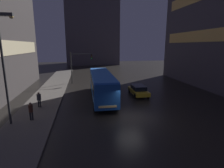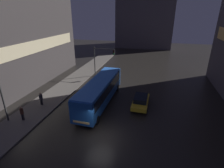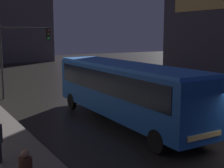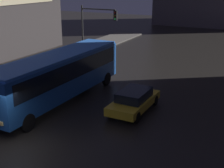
{
  "view_description": "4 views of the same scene",
  "coord_description": "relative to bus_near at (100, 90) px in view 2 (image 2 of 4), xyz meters",
  "views": [
    {
      "loc": [
        -4.34,
        -15.08,
        6.63
      ],
      "look_at": [
        -0.73,
        5.96,
        1.94
      ],
      "focal_mm": 28.0,
      "sensor_mm": 36.0,
      "label": 1
    },
    {
      "loc": [
        4.53,
        -12.84,
        11.04
      ],
      "look_at": [
        -0.8,
        7.76,
        2.33
      ],
      "focal_mm": 28.0,
      "sensor_mm": 36.0,
      "label": 2
    },
    {
      "loc": [
        -11.0,
        -7.44,
        4.8
      ],
      "look_at": [
        -0.46,
        10.08,
        1.5
      ],
      "focal_mm": 50.0,
      "sensor_mm": 36.0,
      "label": 3
    },
    {
      "loc": [
        10.05,
        -9.69,
        7.82
      ],
      "look_at": [
        2.14,
        5.98,
        1.94
      ],
      "focal_mm": 50.0,
      "sensor_mm": 36.0,
      "label": 4
    }
  ],
  "objects": [
    {
      "name": "building_left_tower",
      "position": [
        -16.14,
        4.86,
        5.95
      ],
      "size": [
        10.07,
        22.19,
        15.91
      ],
      "color": "#383333",
      "rests_on": "ground"
    },
    {
      "name": "bus_near",
      "position": [
        0.0,
        0.0,
        0.0
      ],
      "size": [
        2.76,
        11.75,
        3.24
      ],
      "rotation": [
        0.0,
        0.0,
        3.12
      ],
      "color": "#194793",
      "rests_on": "ground"
    },
    {
      "name": "pedestrian_mid",
      "position": [
        -7.05,
        -2.46,
        -0.85
      ],
      "size": [
        0.62,
        0.62,
        1.65
      ],
      "rotation": [
        0.0,
        0.0,
        0.72
      ],
      "color": "black",
      "rests_on": "sidewalk_left"
    },
    {
      "name": "sidewalk_left",
      "position": [
        -7.02,
        3.64,
        -1.92
      ],
      "size": [
        4.0,
        48.0,
        0.15
      ],
      "color": "#56514C",
      "rests_on": "ground"
    },
    {
      "name": "ground_plane",
      "position": [
        1.98,
        -6.36,
        -2.0
      ],
      "size": [
        120.0,
        120.0,
        0.0
      ],
      "primitive_type": "plane",
      "color": "black"
    },
    {
      "name": "car_taxi",
      "position": [
        5.11,
        0.71,
        -1.29
      ],
      "size": [
        1.97,
        4.43,
        1.36
      ],
      "rotation": [
        0.0,
        0.0,
        3.13
      ],
      "color": "gold",
      "rests_on": "ground"
    },
    {
      "name": "traffic_light_main",
      "position": [
        -2.83,
        9.8,
        1.81
      ],
      "size": [
        3.8,
        0.35,
        5.53
      ],
      "color": "#2D2D2D",
      "rests_on": "ground"
    },
    {
      "name": "building_far_backdrop",
      "position": [
        1.66,
        44.51,
        9.46
      ],
      "size": [
        18.07,
        12.0,
        22.92
      ],
      "color": "#423D47",
      "rests_on": "ground"
    },
    {
      "name": "pedestrian_near",
      "position": [
        -6.96,
        -5.92,
        -0.89
      ],
      "size": [
        0.47,
        0.47,
        1.63
      ],
      "rotation": [
        0.0,
        0.0,
        1.2
      ],
      "color": "black",
      "rests_on": "sidewalk_left"
    }
  ]
}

